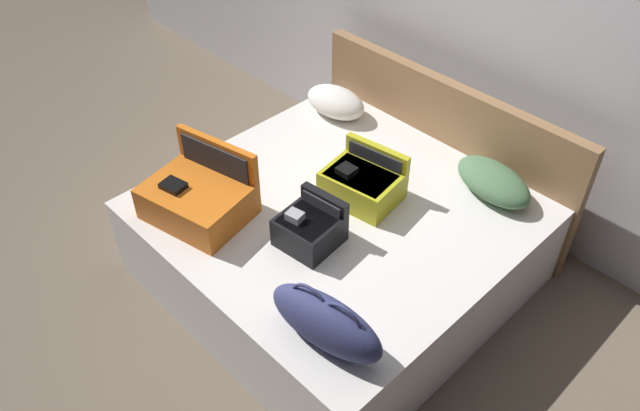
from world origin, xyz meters
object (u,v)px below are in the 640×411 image
object	(u,v)px
bed	(337,241)
hard_case_small	(310,228)
hard_case_large	(198,197)
pillow_center_head	(493,181)
hard_case_medium	(362,183)
duffel_bag	(326,322)
pillow_near_headboard	(336,102)

from	to	relation	value
bed	hard_case_small	size ratio (longest dim) A/B	5.87
hard_case_large	pillow_center_head	distance (m)	1.70
hard_case_medium	pillow_center_head	bearing A→B (deg)	40.42
hard_case_medium	pillow_center_head	xyz separation A→B (m)	(0.50, 0.58, -0.02)
bed	hard_case_large	distance (m)	0.88
hard_case_medium	duffel_bag	xyz separation A→B (m)	(0.59, -0.87, 0.03)
duffel_bag	bed	bearing A→B (deg)	131.19
pillow_near_headboard	hard_case_small	bearing A→B (deg)	-51.56
bed	hard_case_medium	distance (m)	0.42
hard_case_large	hard_case_small	size ratio (longest dim) A/B	1.91
bed	hard_case_large	xyz separation A→B (m)	(-0.50, -0.60, 0.40)
hard_case_medium	hard_case_small	xyz separation A→B (m)	(0.06, -0.47, -0.01)
hard_case_large	hard_case_small	distance (m)	0.66
bed	pillow_center_head	xyz separation A→B (m)	(0.54, 0.74, 0.36)
pillow_center_head	pillow_near_headboard	bearing A→B (deg)	-177.37
duffel_bag	pillow_near_headboard	xyz separation A→B (m)	(-1.32, 1.40, -0.05)
hard_case_medium	duffel_bag	world-z (taller)	duffel_bag
duffel_bag	pillow_center_head	size ratio (longest dim) A/B	1.21
bed	hard_case_small	bearing A→B (deg)	-73.37
bed	pillow_near_headboard	bearing A→B (deg)	135.47
duffel_bag	hard_case_medium	bearing A→B (deg)	123.81
hard_case_medium	bed	bearing A→B (deg)	-110.68
pillow_near_headboard	duffel_bag	bearing A→B (deg)	-46.63
hard_case_small	pillow_near_headboard	size ratio (longest dim) A/B	0.74
hard_case_small	pillow_near_headboard	world-z (taller)	hard_case_small
hard_case_large	hard_case_medium	world-z (taller)	hard_case_large
pillow_near_headboard	bed	bearing A→B (deg)	-44.53
pillow_center_head	hard_case_small	bearing A→B (deg)	-113.00
hard_case_small	duffel_bag	bearing A→B (deg)	-43.34
bed	pillow_center_head	distance (m)	0.99
bed	hard_case_large	size ratio (longest dim) A/B	3.08
hard_case_large	bed	bearing A→B (deg)	37.41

